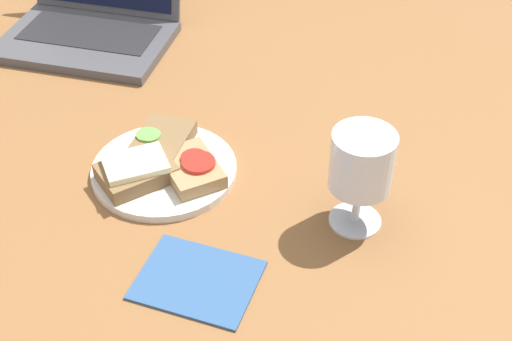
{
  "coord_description": "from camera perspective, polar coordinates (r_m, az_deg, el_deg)",
  "views": [
    {
      "loc": [
        27.98,
        -80.92,
        73.79
      ],
      "look_at": [
        8.38,
        -5.46,
        8.0
      ],
      "focal_mm": 50.0,
      "sensor_mm": 36.0,
      "label": 1
    }
  ],
  "objects": [
    {
      "name": "sandwich_with_cucumber",
      "position": [
        1.12,
        -7.56,
        2.3
      ],
      "size": [
        8.12,
        11.82,
        2.74
      ],
      "color": "brown",
      "rests_on": "plate"
    },
    {
      "name": "sandwich_with_cheese",
      "position": [
        1.07,
        -9.56,
        -0.01
      ],
      "size": [
        12.97,
        13.11,
        3.46
      ],
      "color": "brown",
      "rests_on": "plate"
    },
    {
      "name": "wooden_table",
      "position": [
        1.12,
        -3.45,
        -0.1
      ],
      "size": [
        140.0,
        140.0,
        3.0
      ],
      "primitive_type": "cube",
      "color": "brown",
      "rests_on": "ground"
    },
    {
      "name": "wine_glass",
      "position": [
        0.96,
        8.45,
        0.39
      ],
      "size": [
        8.67,
        8.67,
        15.28
      ],
      "color": "white",
      "rests_on": "wooden_table"
    },
    {
      "name": "napkin",
      "position": [
        0.94,
        -4.71,
        -8.73
      ],
      "size": [
        16.21,
        13.26,
        0.4
      ],
      "primitive_type": "cube",
      "rotation": [
        0.0,
        0.0,
        -0.09
      ],
      "color": "#33598C",
      "rests_on": "wooden_table"
    },
    {
      "name": "plate",
      "position": [
        1.1,
        -7.35,
        0.04
      ],
      "size": [
        22.18,
        22.18,
        1.29
      ],
      "primitive_type": "cylinder",
      "color": "silver",
      "rests_on": "wooden_table"
    },
    {
      "name": "sandwich_with_tomato",
      "position": [
        1.07,
        -5.17,
        0.23
      ],
      "size": [
        12.49,
        12.82,
        2.83
      ],
      "color": "#A88456",
      "rests_on": "plate"
    },
    {
      "name": "laptop",
      "position": [
        1.46,
        -13.01,
        11.68
      ],
      "size": [
        31.67,
        26.39,
        19.62
      ],
      "color": "#4C4C51",
      "rests_on": "wooden_table"
    }
  ]
}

